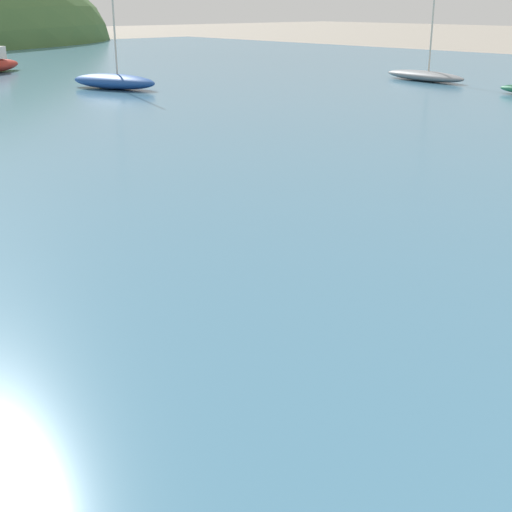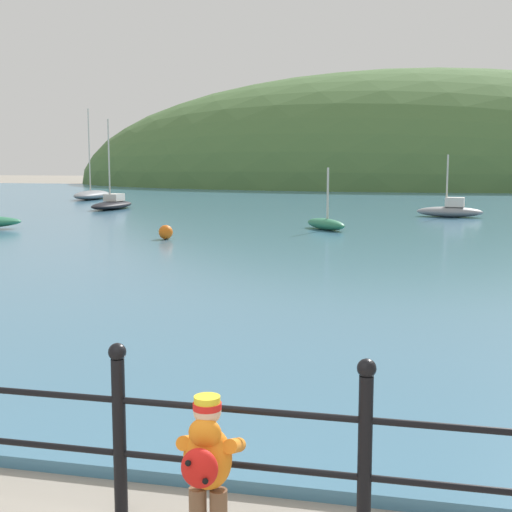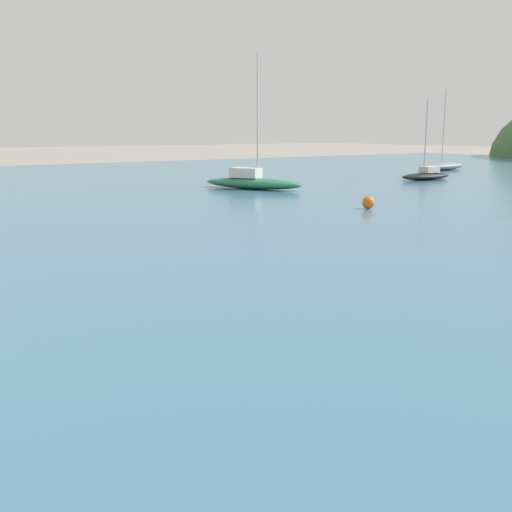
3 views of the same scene
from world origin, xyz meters
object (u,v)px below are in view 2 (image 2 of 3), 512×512
Objects in this scene: child_in_coat at (207,461)px; mooring_buoy at (166,232)px; boat_far_left at (112,204)px; boat_twin_mast at (450,210)px; boat_white_sailboat at (92,195)px; boat_far_right at (326,224)px.

mooring_buoy is (-6.10, 15.71, -0.30)m from child_in_coat.
boat_far_left reaches higher than mooring_buoy.
boat_far_left reaches higher than boat_twin_mast.
child_in_coat is 0.19× the size of boat_white_sailboat.
boat_white_sailboat reaches higher than boat_twin_mast.
boat_white_sailboat is 12.63× the size of mooring_buoy.
boat_twin_mast is at bearing -4.49° from boat_far_left.
child_in_coat is at bearing -95.05° from boat_twin_mast.
mooring_buoy is (7.00, -11.63, -0.04)m from boat_far_left.
child_in_coat is 0.37× the size of boat_twin_mast.
boat_white_sailboat is (-4.81, 7.71, 0.02)m from boat_far_left.
boat_far_left reaches higher than child_in_coat.
boat_white_sailboat is 1.93× the size of boat_twin_mast.
boat_white_sailboat reaches higher than mooring_buoy.
mooring_buoy is at bearing -136.48° from boat_far_right.
boat_white_sailboat is at bearing 117.07° from child_in_coat.
boat_far_left is 2.03× the size of boat_far_right.
mooring_buoy is (-8.41, -10.42, -0.06)m from boat_twin_mast.
child_in_coat is 16.86m from mooring_buoy.
child_in_coat is 30.32m from boat_far_left.
boat_twin_mast is at bearing -23.80° from boat_white_sailboat.
child_in_coat is 0.24× the size of boat_far_left.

